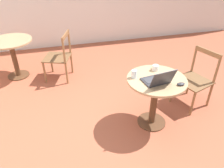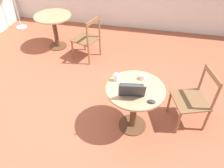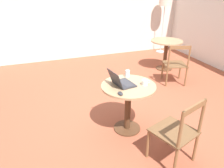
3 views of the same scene
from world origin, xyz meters
TOP-DOWN VIEW (x-y plane):
  - ground_plane at (0.00, 0.00)m, footprint 16.00×16.00m
  - wall_back at (0.00, 3.23)m, footprint 9.40×0.06m
  - cafe_table_near at (0.00, -0.44)m, footprint 0.77×0.77m
  - cafe_table_mid at (1.90, 1.54)m, footprint 0.77×0.77m
  - chair_near_front at (0.28, -1.24)m, footprint 0.58×0.58m
  - chair_mid_front at (1.62, 0.72)m, footprint 0.58×0.58m
  - floor_lamp at (2.60, 2.86)m, footprint 0.36×0.36m
  - laptop at (-0.09, -0.40)m, footprint 0.35×0.35m
  - mouse at (-0.21, -0.65)m, footprint 0.06×0.10m
  - mug at (0.21, -0.51)m, footprint 0.12×0.09m
  - drinking_glass at (0.10, -0.16)m, footprint 0.07×0.07m

SIDE VIEW (x-z plane):
  - ground_plane at x=0.00m, z-range 0.00..0.00m
  - chair_near_front at x=0.28m, z-range 0.00..0.88m
  - chair_mid_front at x=1.62m, z-range 0.00..0.88m
  - cafe_table_near at x=0.00m, z-range 0.19..0.92m
  - cafe_table_mid at x=1.90m, z-range 0.19..0.92m
  - mouse at x=-0.21m, z-range 0.73..0.77m
  - mug at x=0.21m, z-range 0.73..0.81m
  - laptop at x=-0.09m, z-range 0.67..0.90m
  - drinking_glass at x=0.10m, z-range 0.73..0.84m
  - wall_back at x=0.00m, z-range 0.00..2.70m
  - floor_lamp at x=2.60m, z-range 0.61..2.25m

